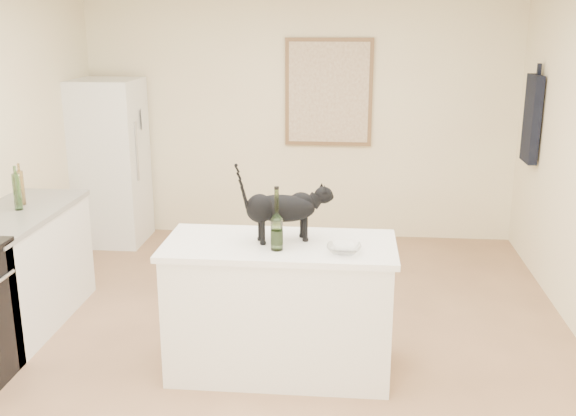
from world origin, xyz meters
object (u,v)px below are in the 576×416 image
Objects in this scene: black_cat at (281,212)px; wine_bottle at (277,222)px; fridge at (109,162)px; glass_bowl at (344,249)px.

black_cat reaches higher than wine_bottle.
wine_bottle is at bearing -112.67° from black_cat.
wine_bottle is (-0.01, -0.17, -0.02)m from black_cat.
fridge is 3.02× the size of black_cat.
wine_bottle is at bearing 176.46° from glass_bowl.
black_cat is (2.06, -2.51, 0.25)m from fridge.
black_cat is at bearing -50.68° from fridge.
black_cat is 0.18m from wine_bottle.
fridge is at bearing 127.30° from wine_bottle.
glass_bowl is at bearing -45.38° from black_cat.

